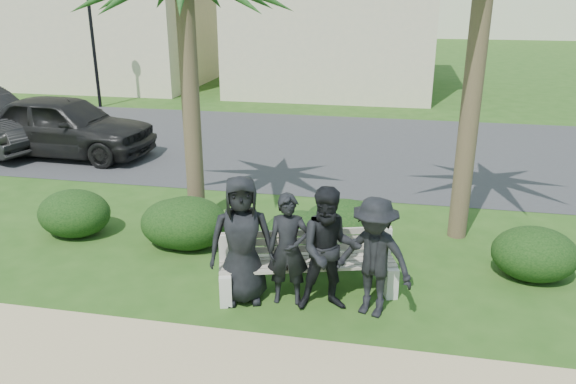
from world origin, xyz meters
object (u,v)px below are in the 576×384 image
street_lamp (91,24)px  man_c (330,250)px  man_b (288,249)px  park_bench (308,268)px  man_d (374,257)px  man_a (242,240)px  car_a (64,126)px

street_lamp → man_c: street_lamp is taller
man_c → man_b: bearing=159.1°
street_lamp → park_bench: street_lamp is taller
street_lamp → man_d: (10.65, -12.24, -2.12)m
man_c → man_d: (0.58, -0.02, -0.04)m
man_a → car_a: (-6.45, 6.11, -0.11)m
park_bench → man_d: man_d is taller
park_bench → man_c: size_ratio=1.52×
car_a → man_b: bearing=-128.1°
street_lamp → man_d: bearing=-49.0°
man_d → park_bench: bearing=177.0°
street_lamp → man_b: bearing=-52.0°
car_a → street_lamp: bearing=24.0°
street_lamp → man_b: (9.50, -12.15, -2.16)m
man_c → car_a: man_c is taller
park_bench → man_b: 0.54m
man_a → park_bench: bearing=3.8°
man_d → street_lamp: bearing=149.8°
man_b → car_a: car_a is taller
street_lamp → park_bench: bearing=-50.7°
man_b → man_c: (0.57, -0.08, 0.08)m
car_a → man_c: bearing=-126.3°
park_bench → man_b: size_ratio=1.67×
man_a → man_c: man_a is taller
park_bench → man_a: bearing=-174.4°
street_lamp → man_c: 15.97m
man_a → man_b: man_a is taller
park_bench → man_a: man_a is taller
man_c → car_a: (-7.64, 6.10, -0.08)m
park_bench → man_c: bearing=-63.2°
man_d → car_a: bearing=162.1°
street_lamp → man_a: bearing=-54.0°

